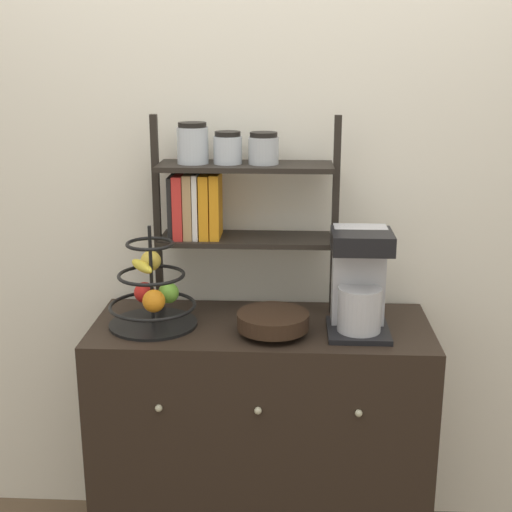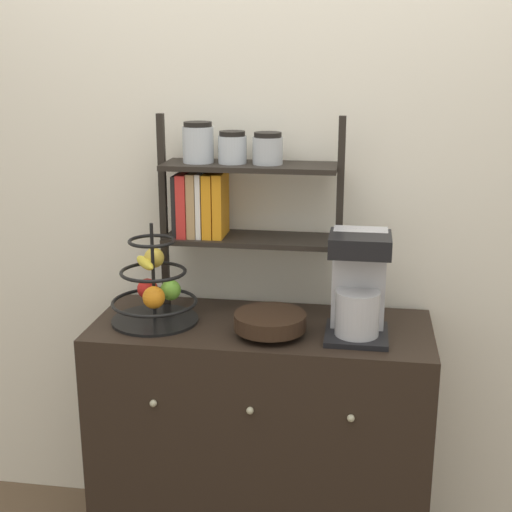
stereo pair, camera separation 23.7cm
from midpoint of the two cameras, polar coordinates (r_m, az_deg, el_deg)
name	(u,v)px [view 1 (the left image)]	position (r m, az deg, el deg)	size (l,w,h in m)	color
wall_back	(265,195)	(2.61, -1.88, 4.90)	(7.00, 0.05, 2.60)	silver
sideboard	(261,441)	(2.65, -2.23, -14.66)	(1.16, 0.49, 0.90)	black
coffee_maker	(359,282)	(2.35, 5.42, -2.12)	(0.20, 0.22, 0.35)	black
fruit_stand	(153,293)	(2.45, -11.04, -2.99)	(0.30, 0.30, 0.35)	black
wooden_bowl	(273,322)	(2.35, -1.54, -5.33)	(0.24, 0.24, 0.07)	black
shelf_hutch	(221,190)	(2.48, -5.61, 5.24)	(0.65, 0.20, 0.70)	black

